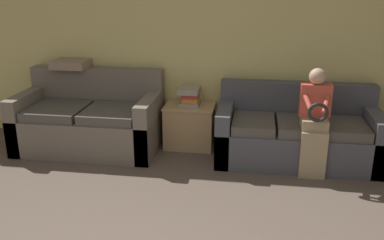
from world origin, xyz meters
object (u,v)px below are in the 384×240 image
object	(u,v)px
throw_pillow	(72,63)
couch_side	(91,121)
child_left_seated	(315,118)
side_shelf	(190,125)
book_stack	(190,96)
couch_main	(296,134)

from	to	relation	value
throw_pillow	couch_side	bearing A→B (deg)	-45.34
couch_side	throw_pillow	world-z (taller)	throw_pillow
couch_side	child_left_seated	distance (m)	2.66
child_left_seated	side_shelf	world-z (taller)	child_left_seated
couch_side	child_left_seated	bearing A→B (deg)	-7.65
couch_side	book_stack	world-z (taller)	couch_side
book_stack	throw_pillow	world-z (taller)	throw_pillow
child_left_seated	side_shelf	distance (m)	1.56
couch_side	book_stack	size ratio (longest dim) A/B	5.53
book_stack	couch_main	bearing A→B (deg)	-9.33
throw_pillow	couch_main	bearing A→B (deg)	-6.47
couch_main	couch_side	bearing A→B (deg)	-179.92
couch_side	side_shelf	distance (m)	1.22
couch_side	throw_pillow	bearing A→B (deg)	134.66
couch_side	throw_pillow	distance (m)	0.79
couch_side	side_shelf	size ratio (longest dim) A/B	2.77
couch_main	side_shelf	xyz separation A→B (m)	(-1.28, 0.21, -0.03)
couch_main	side_shelf	world-z (taller)	couch_main
side_shelf	child_left_seated	bearing A→B (deg)	-21.65
couch_side	child_left_seated	xyz separation A→B (m)	(2.62, -0.35, 0.29)
book_stack	throw_pillow	xyz separation A→B (m)	(-1.53, 0.11, 0.34)
child_left_seated	couch_side	bearing A→B (deg)	172.35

